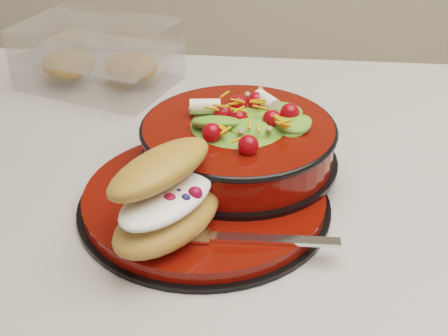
# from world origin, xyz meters

# --- Properties ---
(dinner_plate) EXTENTS (0.28, 0.28, 0.02)m
(dinner_plate) POSITION_xyz_m (-0.19, -0.08, 0.91)
(dinner_plate) COLOR black
(dinner_plate) RESTS_ON island_counter
(salad_bowl) EXTENTS (0.23, 0.23, 0.10)m
(salad_bowl) POSITION_xyz_m (-0.16, -0.01, 0.96)
(salad_bowl) COLOR black
(salad_bowl) RESTS_ON dinner_plate
(croissant) EXTENTS (0.13, 0.17, 0.08)m
(croissant) POSITION_xyz_m (-0.21, -0.15, 0.96)
(croissant) COLOR #B57A37
(croissant) RESTS_ON dinner_plate
(fork) EXTENTS (0.17, 0.02, 0.00)m
(fork) POSITION_xyz_m (-0.14, -0.16, 0.92)
(fork) COLOR silver
(fork) RESTS_ON dinner_plate
(pastry_box) EXTENTS (0.26, 0.22, 0.09)m
(pastry_box) POSITION_xyz_m (-0.39, 0.24, 0.95)
(pastry_box) COLOR white
(pastry_box) RESTS_ON island_counter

